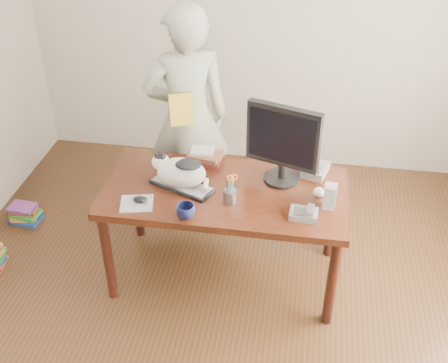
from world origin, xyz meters
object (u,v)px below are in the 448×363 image
coffee_mug (186,211)px  baseball (319,192)px  pen_cup (230,195)px  person (187,119)px  calculator (315,170)px  book_pile_b (25,214)px  mouse (140,199)px  book_stack (204,156)px  desk (227,201)px  keyboard (182,185)px  cat (179,171)px  phone (304,214)px  monitor (283,141)px  speaker (330,196)px

coffee_mug → baseball: size_ratio=1.60×
pen_cup → person: bearing=119.1°
pen_cup → calculator: (0.52, 0.43, -0.03)m
person → baseball: bearing=124.1°
person → book_pile_b: bearing=-8.3°
mouse → calculator: bearing=12.8°
mouse → book_stack: (0.31, 0.55, 0.02)m
desk → keyboard: size_ratio=3.48×
person → cat: bearing=75.9°
cat → coffee_mug: size_ratio=3.57×
keyboard → phone: phone is taller
cat → calculator: 0.93m
keyboard → cat: cat is taller
keyboard → book_pile_b: (-1.43, 0.36, -0.69)m
cat → monitor: size_ratio=0.74×
cat → calculator: cat is taller
desk → person: (-0.40, 0.60, 0.28)m
book_stack → book_pile_b: bearing=-174.7°
calculator → speaker: bearing=-60.2°
coffee_mug → pen_cup: bearing=38.4°
desk → book_pile_b: 1.82m
monitor → calculator: (0.23, 0.14, -0.28)m
pen_cup → phone: size_ratio=1.20×
calculator → book_pile_b: calculator is taller
pen_cup → speaker: (0.62, 0.05, 0.02)m
speaker → baseball: bearing=130.9°
book_stack → desk: bearing=-44.0°
coffee_mug → person: 1.04m
person → book_pile_b: 1.59m
cat → phone: bearing=9.5°
pen_cup → speaker: size_ratio=1.31×
pen_cup → book_pile_b: (-1.77, 0.49, -0.74)m
mouse → person: size_ratio=0.06×
book_pile_b → baseball: bearing=-8.2°
cat → book_stack: (0.10, 0.33, -0.08)m
keyboard → person: 0.72m
mouse → person: person is taller
book_pile_b → monitor: bearing=-5.3°
monitor → baseball: (0.26, -0.14, -0.28)m
desk → calculator: size_ratio=6.63×
baseball → keyboard: bearing=-178.1°
speaker → book_pile_b: (-2.40, 0.43, -0.76)m
speaker → baseball: (-0.07, 0.10, -0.05)m
phone → person: (-0.93, 0.89, 0.11)m
baseball → phone: bearing=-110.0°
mouse → book_stack: book_stack is taller
book_stack → keyboard: bearing=-97.8°
phone → book_pile_b: phone is taller
desk → cat: size_ratio=3.86×
monitor → pen_cup: size_ratio=2.59×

